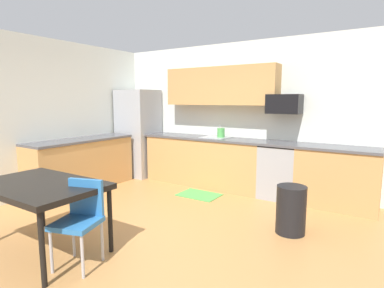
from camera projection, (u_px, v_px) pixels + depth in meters
The scene contains 19 objects.
ground_plane at pixel (149, 232), 3.90m from camera, with size 12.00×12.00×0.00m, color #B77F47.
wall_back at pixel (239, 115), 5.91m from camera, with size 5.80×0.10×2.70m, color silver.
wall_left at pixel (25, 118), 5.14m from camera, with size 0.10×5.80×2.70m, color silver.
cabinet_run_back at pixel (204, 162), 6.05m from camera, with size 2.38×0.60×0.90m, color tan.
cabinet_run_back_right at pixel (337, 178), 4.78m from camera, with size 1.17×0.60×0.90m, color tan.
cabinet_run_left at pixel (82, 165), 5.74m from camera, with size 0.60×2.00×0.90m, color tan.
countertop_back at pixel (231, 140), 5.68m from camera, with size 4.80×0.64×0.04m, color #4C4C51.
countertop_left at pixel (80, 140), 5.68m from camera, with size 0.64×2.00×0.04m, color #4C4C51.
upper_cabinets_back at pixel (220, 86), 5.82m from camera, with size 2.20×0.34×0.70m, color tan.
refrigerator at pixel (139, 133), 6.79m from camera, with size 0.76×0.70×1.85m, color #9EA0A5.
oven_range at pixel (280, 171), 5.25m from camera, with size 0.60×0.60×0.91m.
microwave at pixel (284, 104), 5.18m from camera, with size 0.54×0.36×0.32m, color black.
sink_basin at pixel (215, 141), 5.87m from camera, with size 0.48×0.40×0.14m, color #A5A8AD.
sink_faucet at pixel (220, 132), 5.99m from camera, with size 0.02×0.02×0.24m, color #B2B5BA.
dining_table at pixel (40, 189), 3.34m from camera, with size 1.40×0.90×0.77m.
chair_near_table at pixel (80, 215), 3.10m from camera, with size 0.50×0.50×0.85m.
trash_bin at pixel (291, 210), 3.85m from camera, with size 0.36×0.36×0.60m, color black.
floor_mat at pixel (199, 195), 5.42m from camera, with size 0.70×0.50×0.01m, color #4CA54C.
kettle at pixel (221, 133), 5.83m from camera, with size 0.14×0.14×0.20m, color #4CA54C.
Camera 1 is at (2.47, -2.82, 1.65)m, focal length 29.13 mm.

